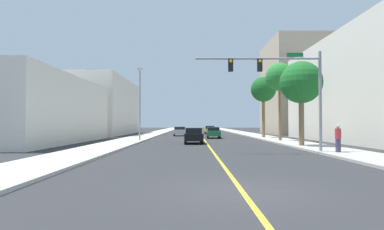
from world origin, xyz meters
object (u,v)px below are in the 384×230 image
Objects in this scene: car_yellow at (210,130)px; traffic_signal_mast at (285,79)px; car_black at (194,135)px; car_silver at (180,131)px; pedestrian at (339,139)px; car_blue at (214,131)px; street_lamp at (141,100)px; palm_near at (302,83)px; palm_mid at (281,78)px; palm_far at (264,90)px; car_green at (214,132)px.

traffic_signal_mast is at bearing -87.64° from car_yellow.
traffic_signal_mast is 1.92× the size of car_black.
car_silver is 2.24× the size of pedestrian.
pedestrian is (5.93, -32.09, 0.29)m from car_blue.
street_lamp reaches higher than palm_near.
car_blue is at bearing 95.08° from traffic_signal_mast.
pedestrian is (11.22, -30.67, 0.26)m from car_silver.
car_silver is at bearing 105.16° from traffic_signal_mast.
palm_mid reaches higher than car_yellow.
traffic_signal_mast is 1.20× the size of palm_near.
palm_far is (3.29, 21.27, 1.45)m from traffic_signal_mast.
car_green is at bearing -93.37° from car_blue.
traffic_signal_mast is 6.21m from palm_near.
street_lamp is 16.53m from car_silver.
car_green is 9.16m from car_silver.
car_green is at bearing -93.18° from car_yellow.
pedestrian is (14.99, -15.02, -3.51)m from street_lamp.
palm_mid is at bearing -2.76° from street_lamp.
palm_far is 1.73× the size of car_green.
street_lamp is 1.72× the size of car_green.
pedestrian is (3.16, -0.94, -3.90)m from traffic_signal_mast.
palm_mid reaches higher than car_blue.
car_green is 1.11× the size of car_yellow.
palm_near reaches higher than car_black.
car_black is 19.45m from car_silver.
car_blue is 7.93m from car_yellow.
car_black is (-2.70, -11.53, 0.03)m from car_green.
street_lamp is 12.21m from car_green.
palm_mid is 27.16m from car_yellow.
car_black is 14.55m from pedestrian.
car_green is at bearing 127.54° from palm_mid.
street_lamp is 0.95× the size of palm_mid.
palm_far reaches higher than car_yellow.
car_black is at bearing 119.83° from traffic_signal_mast.
car_silver is (-4.80, 7.80, -0.01)m from car_green.
traffic_signal_mast is at bearing -104.00° from palm_mid.
traffic_signal_mast is 1.01× the size of palm_mid.
palm_near is 0.84× the size of palm_mid.
car_green is at bearing 174.25° from palm_far.
palm_mid is 11.50m from car_black.
palm_mid reaches higher than palm_near.
palm_far is 15.23m from car_silver.
car_yellow is at bearing 94.17° from traffic_signal_mast.
street_lamp is at bearing -154.58° from palm_far.
palm_far is 8.65m from car_green.
pedestrian is (6.42, -22.87, 0.26)m from car_green.
traffic_signal_mast is 1.84× the size of car_green.
palm_mid is (0.35, 7.92, 1.56)m from palm_near.
car_yellow is (-0.08, 7.93, 0.04)m from car_blue.
car_black reaches higher than car_blue.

